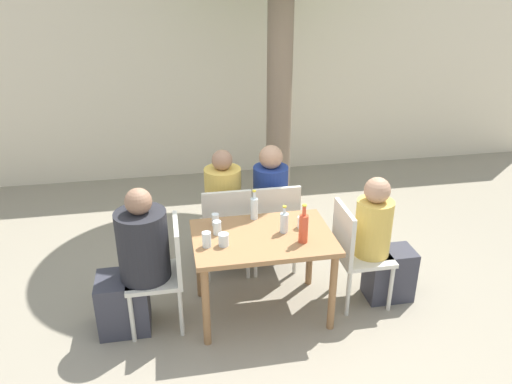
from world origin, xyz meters
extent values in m
plane|color=gray|center=(0.00, 0.00, 0.00)|extent=(30.00, 30.00, 0.00)
cube|color=beige|center=(0.00, 3.27, 1.40)|extent=(10.00, 0.08, 2.80)
cylinder|color=#7A6651|center=(0.62, 2.13, 1.37)|extent=(0.29, 0.29, 2.75)
cube|color=#996B42|center=(0.00, 0.00, 0.72)|extent=(1.13, 0.77, 0.04)
cylinder|color=#996B42|center=(-0.50, -0.32, 0.35)|extent=(0.06, 0.06, 0.70)
cylinder|color=#996B42|center=(0.50, -0.32, 0.35)|extent=(0.06, 0.06, 0.70)
cylinder|color=#996B42|center=(-0.50, 0.32, 0.35)|extent=(0.06, 0.06, 0.70)
cylinder|color=#996B42|center=(0.50, 0.32, 0.35)|extent=(0.06, 0.06, 0.70)
cube|color=beige|center=(-0.88, 0.00, 0.45)|extent=(0.44, 0.44, 0.04)
cube|color=beige|center=(-0.68, 0.00, 0.70)|extent=(0.04, 0.44, 0.45)
cylinder|color=beige|center=(-1.07, 0.19, 0.22)|extent=(0.04, 0.04, 0.44)
cylinder|color=beige|center=(-1.07, -0.19, 0.22)|extent=(0.04, 0.04, 0.44)
cylinder|color=beige|center=(-0.69, 0.19, 0.22)|extent=(0.04, 0.04, 0.44)
cylinder|color=beige|center=(-0.69, -0.19, 0.22)|extent=(0.04, 0.04, 0.44)
cube|color=beige|center=(0.88, 0.00, 0.45)|extent=(0.44, 0.44, 0.04)
cube|color=beige|center=(0.68, 0.00, 0.70)|extent=(0.04, 0.44, 0.45)
cylinder|color=beige|center=(1.07, -0.19, 0.22)|extent=(0.04, 0.04, 0.44)
cylinder|color=beige|center=(1.07, 0.19, 0.22)|extent=(0.04, 0.04, 0.44)
cylinder|color=beige|center=(0.69, -0.19, 0.22)|extent=(0.04, 0.04, 0.44)
cylinder|color=beige|center=(0.69, 0.19, 0.22)|extent=(0.04, 0.04, 0.44)
cube|color=beige|center=(-0.23, 0.70, 0.45)|extent=(0.44, 0.44, 0.04)
cube|color=beige|center=(-0.23, 0.50, 0.70)|extent=(0.44, 0.04, 0.45)
cylinder|color=beige|center=(-0.04, 0.89, 0.22)|extent=(0.04, 0.04, 0.44)
cylinder|color=beige|center=(-0.42, 0.89, 0.22)|extent=(0.04, 0.04, 0.44)
cylinder|color=beige|center=(-0.04, 0.51, 0.22)|extent=(0.04, 0.04, 0.44)
cylinder|color=beige|center=(-0.42, 0.51, 0.22)|extent=(0.04, 0.04, 0.44)
cube|color=beige|center=(0.23, 0.70, 0.45)|extent=(0.44, 0.44, 0.04)
cube|color=beige|center=(0.23, 0.50, 0.70)|extent=(0.44, 0.04, 0.45)
cylinder|color=beige|center=(0.42, 0.89, 0.22)|extent=(0.04, 0.04, 0.44)
cylinder|color=beige|center=(0.04, 0.89, 0.22)|extent=(0.04, 0.04, 0.44)
cylinder|color=beige|center=(0.42, 0.51, 0.22)|extent=(0.04, 0.04, 0.44)
cylinder|color=beige|center=(0.04, 0.51, 0.22)|extent=(0.04, 0.04, 0.44)
cube|color=#383842|center=(-1.14, 0.00, 0.24)|extent=(0.40, 0.36, 0.47)
cylinder|color=#232328|center=(-0.94, 0.00, 0.76)|extent=(0.40, 0.40, 0.56)
sphere|color=#936B51|center=(-0.94, 0.00, 1.13)|extent=(0.20, 0.20, 0.20)
cube|color=#383842|center=(1.14, 0.00, 0.24)|extent=(0.40, 0.28, 0.47)
cylinder|color=gold|center=(0.94, 0.00, 0.72)|extent=(0.31, 0.31, 0.49)
sphere|color=tan|center=(0.94, 0.00, 1.06)|extent=(0.22, 0.22, 0.22)
cube|color=#383842|center=(-0.23, 0.96, 0.24)|extent=(0.31, 0.40, 0.47)
cylinder|color=gold|center=(-0.23, 0.76, 0.75)|extent=(0.34, 0.34, 0.56)
sphere|color=#936B51|center=(-0.23, 0.76, 1.12)|extent=(0.19, 0.19, 0.19)
cube|color=#383842|center=(0.23, 0.96, 0.24)|extent=(0.30, 0.40, 0.47)
cylinder|color=navy|center=(0.23, 0.76, 0.75)|extent=(0.33, 0.33, 0.55)
sphere|color=tan|center=(0.23, 0.76, 1.12)|extent=(0.22, 0.22, 0.22)
cylinder|color=silver|center=(-0.01, 0.30, 0.84)|extent=(0.06, 0.06, 0.19)
cylinder|color=silver|center=(-0.01, 0.30, 0.96)|extent=(0.03, 0.03, 0.07)
cylinder|color=gold|center=(-0.01, 0.30, 1.00)|extent=(0.03, 0.03, 0.01)
cylinder|color=silver|center=(0.18, 0.03, 0.83)|extent=(0.07, 0.07, 0.17)
cylinder|color=silver|center=(0.18, 0.03, 0.94)|extent=(0.03, 0.03, 0.06)
cylinder|color=gold|center=(0.18, 0.03, 0.97)|extent=(0.03, 0.03, 0.01)
cylinder|color=#DB4C2D|center=(0.29, -0.16, 0.86)|extent=(0.07, 0.07, 0.23)
cylinder|color=#DB4C2D|center=(0.29, -0.16, 1.01)|extent=(0.03, 0.03, 0.08)
cylinder|color=gold|center=(0.29, -0.16, 1.06)|extent=(0.04, 0.04, 0.01)
cylinder|color=silver|center=(-0.46, -0.09, 0.80)|extent=(0.07, 0.07, 0.12)
cylinder|color=silver|center=(-0.33, -0.10, 0.79)|extent=(0.08, 0.08, 0.10)
cylinder|color=white|center=(-0.35, 0.24, 0.80)|extent=(0.06, 0.06, 0.10)
cylinder|color=silver|center=(0.34, 0.07, 0.79)|extent=(0.07, 0.07, 0.10)
cylinder|color=silver|center=(-0.36, 0.09, 0.80)|extent=(0.07, 0.07, 0.11)
camera|label=1|loc=(-0.70, -3.44, 2.72)|focal=35.00mm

